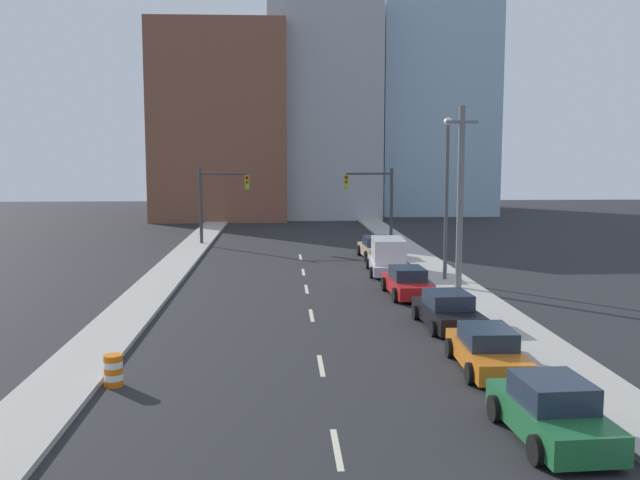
% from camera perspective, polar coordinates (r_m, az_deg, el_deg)
% --- Properties ---
extents(sidewalk_left, '(2.27, 100.46, 0.18)m').
position_cam_1_polar(sidewalk_left, '(58.27, -9.56, 0.05)').
color(sidewalk_left, '#ADA89E').
rests_on(sidewalk_left, ground).
extents(sidewalk_right, '(2.27, 100.46, 0.18)m').
position_cam_1_polar(sidewalk_right, '(58.61, 5.83, 0.15)').
color(sidewalk_right, '#ADA89E').
rests_on(sidewalk_right, ground).
extents(lane_stripe_at_9m, '(0.16, 2.40, 0.01)m').
position_cam_1_polar(lane_stripe_at_9m, '(17.41, 1.35, -16.36)').
color(lane_stripe_at_9m, beige).
rests_on(lane_stripe_at_9m, ground).
extents(lane_stripe_at_15m, '(0.16, 2.40, 0.01)m').
position_cam_1_polar(lane_stripe_at_15m, '(23.69, 0.08, -10.00)').
color(lane_stripe_at_15m, beige).
rests_on(lane_stripe_at_15m, ground).
extents(lane_stripe_at_23m, '(0.16, 2.40, 0.01)m').
position_cam_1_polar(lane_stripe_at_23m, '(30.79, -0.69, -6.04)').
color(lane_stripe_at_23m, beige).
rests_on(lane_stripe_at_23m, ground).
extents(lane_stripe_at_29m, '(0.16, 2.40, 0.01)m').
position_cam_1_polar(lane_stripe_at_29m, '(36.70, -1.09, -3.94)').
color(lane_stripe_at_29m, beige).
rests_on(lane_stripe_at_29m, ground).
extents(lane_stripe_at_34m, '(0.16, 2.40, 0.01)m').
position_cam_1_polar(lane_stripe_at_34m, '(41.95, -1.35, -2.58)').
color(lane_stripe_at_34m, beige).
rests_on(lane_stripe_at_34m, ground).
extents(lane_stripe_at_40m, '(0.16, 2.40, 0.01)m').
position_cam_1_polar(lane_stripe_at_40m, '(48.14, -1.58, -1.37)').
color(lane_stripe_at_40m, beige).
rests_on(lane_stripe_at_40m, ground).
extents(building_brick_left, '(14.00, 16.00, 20.44)m').
position_cam_1_polar(building_brick_left, '(80.24, -7.80, 9.16)').
color(building_brick_left, brown).
rests_on(building_brick_left, ground).
extents(building_office_center, '(12.00, 20.00, 23.54)m').
position_cam_1_polar(building_office_center, '(84.18, 0.07, 10.17)').
color(building_office_center, '#A8A8AD').
rests_on(building_office_center, ground).
extents(building_glass_right, '(13.00, 20.00, 36.67)m').
position_cam_1_polar(building_glass_right, '(90.43, 8.55, 14.04)').
color(building_glass_right, '#99B7CC').
rests_on(building_glass_right, ground).
extents(traffic_signal_left, '(3.80, 0.35, 5.84)m').
position_cam_1_polar(traffic_signal_left, '(54.66, -8.39, 3.50)').
color(traffic_signal_left, '#38383D').
rests_on(traffic_signal_left, ground).
extents(traffic_signal_right, '(3.80, 0.35, 5.84)m').
position_cam_1_polar(traffic_signal_right, '(54.93, 4.62, 3.57)').
color(traffic_signal_right, '#38383D').
rests_on(traffic_signal_right, ground).
extents(utility_pole_right_mid, '(1.60, 0.32, 9.27)m').
position_cam_1_polar(utility_pole_right_mid, '(36.31, 11.16, 3.38)').
color(utility_pole_right_mid, slate).
rests_on(utility_pole_right_mid, ground).
extents(traffic_barrel, '(0.56, 0.56, 0.95)m').
position_cam_1_polar(traffic_barrel, '(22.43, -16.20, -9.99)').
color(traffic_barrel, orange).
rests_on(traffic_barrel, ground).
extents(street_lamp, '(0.44, 0.44, 8.82)m').
position_cam_1_polar(street_lamp, '(38.73, 10.10, 4.09)').
color(street_lamp, '#4C4C51').
rests_on(street_lamp, ground).
extents(sedan_green, '(2.25, 4.34, 1.53)m').
position_cam_1_polar(sedan_green, '(18.51, 18.05, -12.96)').
color(sedan_green, '#1E6033').
rests_on(sedan_green, ground).
extents(sedan_orange, '(2.07, 4.66, 1.39)m').
position_cam_1_polar(sedan_orange, '(23.69, 13.23, -8.58)').
color(sedan_orange, orange).
rests_on(sedan_orange, ground).
extents(sedan_black, '(2.31, 4.62, 1.42)m').
position_cam_1_polar(sedan_black, '(29.09, 10.18, -5.62)').
color(sedan_black, black).
rests_on(sedan_black, ground).
extents(sedan_red, '(2.14, 4.74, 1.42)m').
position_cam_1_polar(sedan_red, '(35.07, 7.02, -3.42)').
color(sedan_red, red).
rests_on(sedan_red, ground).
extents(box_truck_silver, '(2.52, 5.46, 2.07)m').
position_cam_1_polar(box_truck_silver, '(41.52, 5.46, -1.36)').
color(box_truck_silver, '#B2B2BC').
rests_on(box_truck_silver, ground).
extents(sedan_tan, '(2.33, 4.84, 1.46)m').
position_cam_1_polar(sedan_tan, '(47.64, 4.57, -0.66)').
color(sedan_tan, tan).
rests_on(sedan_tan, ground).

